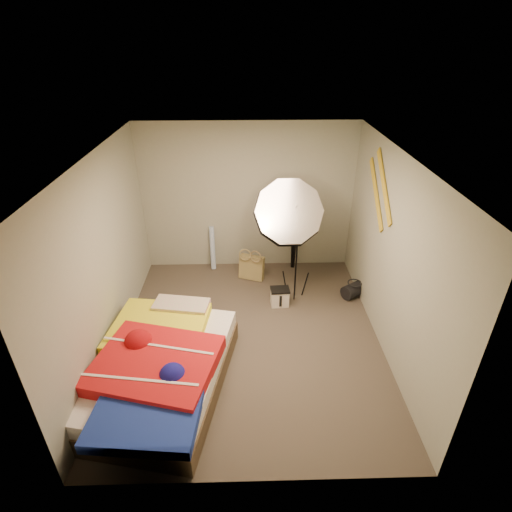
{
  "coord_description": "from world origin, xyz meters",
  "views": [
    {
      "loc": [
        -0.03,
        -4.2,
        3.68
      ],
      "look_at": [
        0.1,
        0.6,
        0.95
      ],
      "focal_mm": 28.0,
      "sensor_mm": 36.0,
      "label": 1
    }
  ],
  "objects_px": {
    "bed": "(159,368)",
    "photo_umbrella": "(288,213)",
    "wrapping_roll": "(213,248)",
    "camera_tripod": "(295,226)",
    "tote_bag": "(252,267)",
    "camera_case": "(280,297)",
    "duffel_bag": "(354,290)"
  },
  "relations": [
    {
      "from": "wrapping_roll",
      "to": "bed",
      "type": "bearing_deg",
      "value": -98.96
    },
    {
      "from": "bed",
      "to": "camera_tripod",
      "type": "bearing_deg",
      "value": 55.77
    },
    {
      "from": "bed",
      "to": "photo_umbrella",
      "type": "distance_m",
      "value": 2.62
    },
    {
      "from": "tote_bag",
      "to": "duffel_bag",
      "type": "distance_m",
      "value": 1.7
    },
    {
      "from": "bed",
      "to": "photo_umbrella",
      "type": "xyz_separation_m",
      "value": [
        1.61,
        1.71,
        1.17
      ]
    },
    {
      "from": "tote_bag",
      "to": "camera_case",
      "type": "height_order",
      "value": "tote_bag"
    },
    {
      "from": "wrapping_roll",
      "to": "photo_umbrella",
      "type": "relative_size",
      "value": 0.37
    },
    {
      "from": "duffel_bag",
      "to": "camera_tripod",
      "type": "bearing_deg",
      "value": 100.6
    },
    {
      "from": "duffel_bag",
      "to": "photo_umbrella",
      "type": "height_order",
      "value": "photo_umbrella"
    },
    {
      "from": "tote_bag",
      "to": "camera_tripod",
      "type": "relative_size",
      "value": 0.29
    },
    {
      "from": "tote_bag",
      "to": "camera_case",
      "type": "xyz_separation_m",
      "value": [
        0.41,
        -0.77,
        -0.07
      ]
    },
    {
      "from": "camera_case",
      "to": "duffel_bag",
      "type": "relative_size",
      "value": 0.71
    },
    {
      "from": "bed",
      "to": "photo_umbrella",
      "type": "bearing_deg",
      "value": 46.77
    },
    {
      "from": "tote_bag",
      "to": "photo_umbrella",
      "type": "distance_m",
      "value": 1.51
    },
    {
      "from": "tote_bag",
      "to": "bed",
      "type": "height_order",
      "value": "bed"
    },
    {
      "from": "photo_umbrella",
      "to": "wrapping_roll",
      "type": "bearing_deg",
      "value": 138.8
    },
    {
      "from": "bed",
      "to": "camera_tripod",
      "type": "relative_size",
      "value": 1.68
    },
    {
      "from": "wrapping_roll",
      "to": "camera_tripod",
      "type": "distance_m",
      "value": 1.47
    },
    {
      "from": "wrapping_roll",
      "to": "camera_case",
      "type": "distance_m",
      "value": 1.6
    },
    {
      "from": "tote_bag",
      "to": "bed",
      "type": "bearing_deg",
      "value": -94.51
    },
    {
      "from": "wrapping_roll",
      "to": "bed",
      "type": "distance_m",
      "value": 2.77
    },
    {
      "from": "camera_case",
      "to": "bed",
      "type": "relative_size",
      "value": 0.11
    },
    {
      "from": "wrapping_roll",
      "to": "bed",
      "type": "height_order",
      "value": "wrapping_roll"
    },
    {
      "from": "photo_umbrella",
      "to": "camera_tripod",
      "type": "height_order",
      "value": "photo_umbrella"
    },
    {
      "from": "duffel_bag",
      "to": "tote_bag",
      "type": "bearing_deg",
      "value": 127.33
    },
    {
      "from": "bed",
      "to": "wrapping_roll",
      "type": "bearing_deg",
      "value": 81.04
    },
    {
      "from": "duffel_bag",
      "to": "camera_tripod",
      "type": "xyz_separation_m",
      "value": [
        -0.87,
        0.91,
        0.69
      ]
    },
    {
      "from": "wrapping_roll",
      "to": "camera_tripod",
      "type": "bearing_deg",
      "value": -1.59
    },
    {
      "from": "bed",
      "to": "camera_tripod",
      "type": "xyz_separation_m",
      "value": [
        1.84,
        2.7,
        0.51
      ]
    },
    {
      "from": "camera_tripod",
      "to": "wrapping_roll",
      "type": "bearing_deg",
      "value": 178.41
    },
    {
      "from": "wrapping_roll",
      "to": "bed",
      "type": "relative_size",
      "value": 0.32
    },
    {
      "from": "wrapping_roll",
      "to": "camera_case",
      "type": "bearing_deg",
      "value": -46.58
    }
  ]
}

